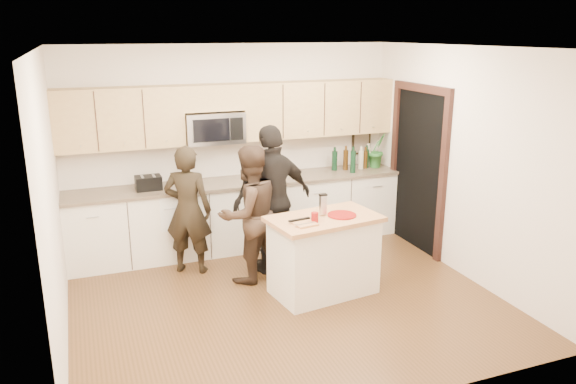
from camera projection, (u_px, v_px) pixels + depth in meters
name	position (u px, v px, depth m)	size (l,w,h in m)	color
floor	(285.00, 299.00, 6.21)	(4.50, 4.50, 0.00)	#56361D
room_shell	(285.00, 145.00, 5.73)	(4.52, 4.02, 2.71)	beige
back_cabinetry	(241.00, 214.00, 7.60)	(4.50, 0.66, 0.94)	white
upper_cabinetry	(238.00, 111.00, 7.36)	(4.50, 0.33, 0.75)	tan
microwave	(214.00, 128.00, 7.26)	(0.76, 0.41, 0.40)	silver
doorway	(418.00, 163.00, 7.46)	(0.06, 1.25, 2.20)	black
framed_picture	(361.00, 141.00, 8.30)	(0.30, 0.03, 0.38)	black
dish_towel	(172.00, 202.00, 7.01)	(0.34, 0.60, 0.48)	white
island	(324.00, 255.00, 6.25)	(1.29, 0.86, 0.90)	white
red_plate	(342.00, 215.00, 6.16)	(0.32, 0.32, 0.02)	maroon
box_grater	(323.00, 204.00, 6.13)	(0.08, 0.05, 0.23)	silver
drink_glass	(315.00, 217.00, 5.94)	(0.08, 0.08, 0.11)	maroon
cutting_board	(306.00, 224.00, 5.86)	(0.22, 0.18, 0.02)	tan
tongs	(299.00, 220.00, 5.94)	(0.25, 0.03, 0.02)	black
knife	(304.00, 224.00, 5.83)	(0.23, 0.02, 0.01)	silver
toaster	(148.00, 183.00, 7.01)	(0.32, 0.23, 0.17)	black
bottle_cluster	(356.00, 158.00, 8.03)	(0.65, 0.35, 0.37)	black
orchid	(377.00, 150.00, 8.13)	(0.27, 0.22, 0.50)	#2D712D
woman_left	(188.00, 210.00, 6.73)	(0.57, 0.38, 1.57)	black
woman_center	(249.00, 214.00, 6.48)	(0.79, 0.61, 1.62)	#312218
woman_right	(273.00, 200.00, 6.74)	(1.06, 0.44, 1.81)	black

